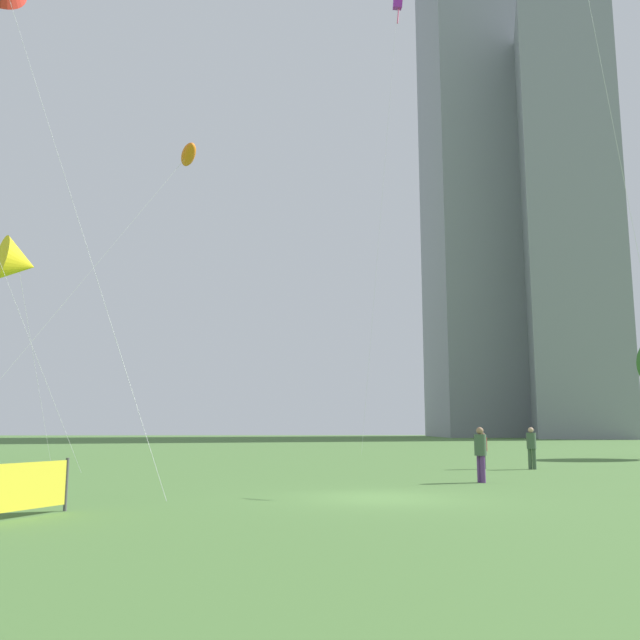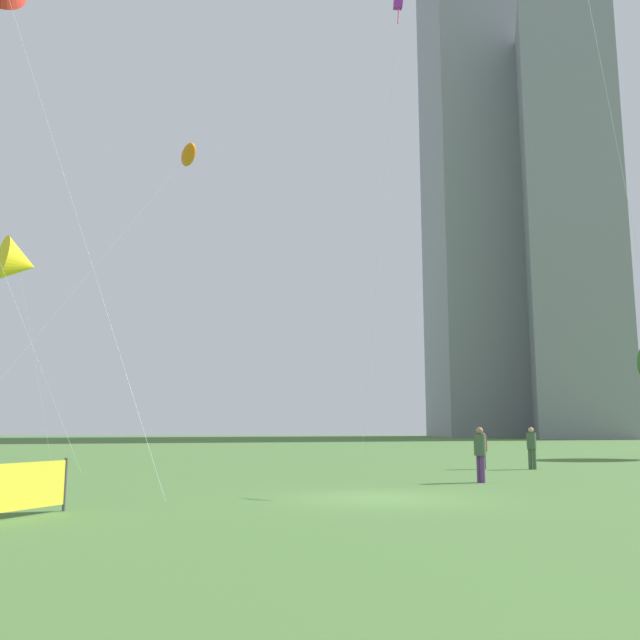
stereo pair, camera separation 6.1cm
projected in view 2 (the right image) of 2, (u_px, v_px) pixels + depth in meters
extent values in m
plane|color=#4C7538|center=(380.00, 498.00, 18.21)|extent=(280.00, 280.00, 0.00)
cylinder|color=#3F593F|center=(483.00, 460.00, 30.62)|extent=(0.15, 0.15, 0.79)
cylinder|color=#3F593F|center=(484.00, 460.00, 30.75)|extent=(0.15, 0.15, 0.79)
cylinder|color=maroon|center=(483.00, 444.00, 30.79)|extent=(0.36, 0.36, 0.62)
sphere|color=brown|center=(483.00, 435.00, 30.86)|extent=(0.21, 0.21, 0.21)
cylinder|color=#3F593F|center=(530.00, 459.00, 30.64)|extent=(0.17, 0.17, 0.90)
cylinder|color=#3F593F|center=(534.00, 459.00, 30.55)|extent=(0.17, 0.17, 0.90)
cylinder|color=#3F593F|center=(531.00, 441.00, 30.72)|extent=(0.41, 0.41, 0.72)
sphere|color=tan|center=(531.00, 430.00, 30.80)|extent=(0.24, 0.24, 0.24)
cylinder|color=#593372|center=(482.00, 469.00, 23.22)|extent=(0.17, 0.17, 0.91)
cylinder|color=#593372|center=(479.00, 469.00, 23.39)|extent=(0.17, 0.17, 0.91)
cylinder|color=#3F593F|center=(480.00, 445.00, 23.43)|extent=(0.42, 0.42, 0.72)
sphere|color=#997051|center=(479.00, 431.00, 23.50)|extent=(0.25, 0.25, 0.25)
cylinder|color=silver|center=(35.00, 363.00, 37.24)|extent=(1.71, 2.09, 10.71)
cone|color=yellow|center=(18.00, 263.00, 37.02)|extent=(3.23, 3.30, 2.76)
cylinder|color=silver|center=(75.00, 291.00, 31.12)|extent=(8.86, 6.88, 16.07)
ellipsoid|color=orange|center=(189.00, 155.00, 35.93)|extent=(1.51, 3.37, 0.90)
cylinder|color=silver|center=(67.00, 187.00, 21.35)|extent=(7.71, 5.21, 18.66)
cylinder|color=silver|center=(380.00, 223.00, 48.21)|extent=(2.55, 3.96, 32.28)
cylinder|color=#E5598C|center=(399.00, 13.00, 48.64)|extent=(0.31, 0.41, 1.79)
cylinder|color=silver|center=(607.00, 95.00, 26.44)|extent=(5.18, 2.87, 29.23)
cube|color=gray|center=(571.00, 217.00, 115.77)|extent=(18.78, 19.54, 74.43)
cube|color=gray|center=(474.00, 184.00, 139.02)|extent=(17.94, 25.40, 101.86)
cylinder|color=#4C4C4C|center=(65.00, 484.00, 15.50)|extent=(0.08, 0.08, 1.18)
cube|color=yellow|center=(10.00, 487.00, 14.11)|extent=(1.37, 2.78, 0.98)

